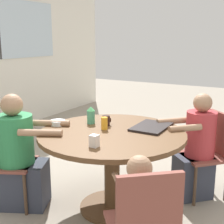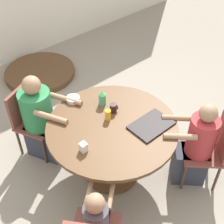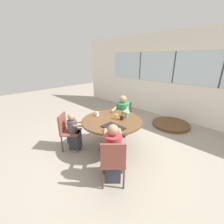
% 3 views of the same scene
% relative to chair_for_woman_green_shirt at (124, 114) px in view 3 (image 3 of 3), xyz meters
% --- Properties ---
extents(ground_plane, '(16.00, 16.00, 0.00)m').
position_rel_chair_for_woman_green_shirt_xyz_m(ground_plane, '(0.44, -0.93, -0.50)').
color(ground_plane, gray).
extents(wall_back_with_windows, '(8.40, 0.08, 2.80)m').
position_rel_chair_for_woman_green_shirt_xyz_m(wall_back_with_windows, '(0.44, 1.95, 0.92)').
color(wall_back_with_windows, white).
rests_on(wall_back_with_windows, ground_plane).
extents(dining_table, '(1.31, 1.31, 0.75)m').
position_rel_chair_for_woman_green_shirt_xyz_m(dining_table, '(0.44, -0.93, 0.09)').
color(dining_table, brown).
rests_on(dining_table, ground_plane).
extents(chair_for_woman_green_shirt, '(0.53, 0.53, 0.85)m').
position_rel_chair_for_woman_green_shirt_xyz_m(chair_for_woman_green_shirt, '(0.00, 0.00, 0.00)').
color(chair_for_woman_green_shirt, brown).
rests_on(chair_for_woman_green_shirt, ground_plane).
extents(chair_for_man_blue_shirt, '(0.57, 0.57, 0.85)m').
position_rel_chair_for_woman_green_shirt_xyz_m(chair_for_man_blue_shirt, '(1.17, -1.64, 0.00)').
color(chair_for_man_blue_shirt, brown).
rests_on(chair_for_man_blue_shirt, ground_plane).
extents(chair_for_toddler, '(0.56, 0.56, 0.85)m').
position_rel_chair_for_woman_green_shirt_xyz_m(chair_for_toddler, '(-0.34, -1.59, 0.00)').
color(chair_for_toddler, brown).
rests_on(chair_for_toddler, ground_plane).
extents(person_woman_green_shirt, '(0.57, 0.70, 1.08)m').
position_rel_chair_for_woman_green_shirt_xyz_m(person_woman_green_shirt, '(0.07, -0.15, -0.03)').
color(person_woman_green_shirt, '#333847').
rests_on(person_woman_green_shirt, ground_plane).
extents(person_man_blue_shirt, '(0.57, 0.57, 1.05)m').
position_rel_chair_for_woman_green_shirt_xyz_m(person_man_blue_shirt, '(1.05, -1.53, -0.03)').
color(person_man_blue_shirt, '#333847').
rests_on(person_man_blue_shirt, ground_plane).
extents(person_toddler, '(0.43, 0.41, 0.87)m').
position_rel_chair_for_woman_green_shirt_xyz_m(person_toddler, '(-0.22, -1.49, -0.10)').
color(person_toddler, '#333847').
rests_on(person_toddler, ground_plane).
extents(food_tray_dark, '(0.41, 0.29, 0.02)m').
position_rel_chair_for_woman_green_shirt_xyz_m(food_tray_dark, '(0.73, -1.18, 0.26)').
color(food_tray_dark, black).
rests_on(food_tray_dark, dining_table).
extents(coffee_mug, '(0.08, 0.07, 0.10)m').
position_rel_chair_for_woman_green_shirt_xyz_m(coffee_mug, '(0.59, -0.78, 0.30)').
color(coffee_mug, black).
rests_on(coffee_mug, dining_table).
extents(sippy_cup, '(0.08, 0.08, 0.17)m').
position_rel_chair_for_woman_green_shirt_xyz_m(sippy_cup, '(0.58, -0.61, 0.33)').
color(sippy_cup, '#4CA57F').
rests_on(sippy_cup, dining_table).
extents(juice_glass, '(0.06, 0.06, 0.11)m').
position_rel_chair_for_woman_green_shirt_xyz_m(juice_glass, '(0.47, -0.83, 0.30)').
color(juice_glass, gold).
rests_on(juice_glass, dining_table).
extents(milk_carton_small, '(0.06, 0.06, 0.09)m').
position_rel_chair_for_woman_green_shirt_xyz_m(milk_carton_small, '(0.04, -1.00, 0.29)').
color(milk_carton_small, silver).
rests_on(milk_carton_small, dining_table).
extents(bowl_white_shallow, '(0.15, 0.15, 0.04)m').
position_rel_chair_for_woman_green_shirt_xyz_m(bowl_white_shallow, '(0.38, -0.36, 0.27)').
color(bowl_white_shallow, silver).
rests_on(bowl_white_shallow, dining_table).
extents(folded_table_stack, '(1.11, 1.11, 0.09)m').
position_rel_chair_for_woman_green_shirt_xyz_m(folded_table_stack, '(0.85, 1.28, -0.46)').
color(folded_table_stack, brown).
rests_on(folded_table_stack, ground_plane).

